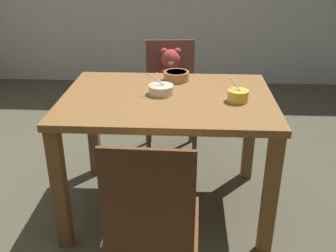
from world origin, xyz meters
TOP-DOWN VIEW (x-y plane):
  - ground_plane at (0.00, 0.00)m, footprint 5.20×5.20m
  - dining_table at (0.00, 0.00)m, footprint 1.19×0.86m
  - teddy_chair_far_center at (-0.02, 0.78)m, footprint 0.44×0.42m
  - teddy_chair_near_front at (-0.02, -0.78)m, footprint 0.39×0.38m
  - porridge_bowl_terracotta_far_center at (0.04, 0.28)m, footprint 0.16×0.16m
  - porridge_bowl_cream_center at (-0.04, 0.03)m, footprint 0.15×0.14m
  - porridge_bowl_yellow_near_right at (0.39, -0.06)m, footprint 0.12×0.12m

SIDE VIEW (x-z plane):
  - ground_plane at x=0.00m, z-range -0.04..0.00m
  - teddy_chair_near_front at x=-0.02m, z-range 0.10..0.99m
  - teddy_chair_far_center at x=-0.02m, z-range 0.11..0.98m
  - dining_table at x=0.00m, z-range 0.26..1.01m
  - porridge_bowl_cream_center at x=-0.04m, z-range 0.72..0.84m
  - porridge_bowl_terracotta_far_center at x=0.04m, z-range 0.75..0.81m
  - porridge_bowl_yellow_near_right at x=0.39m, z-range 0.73..0.85m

